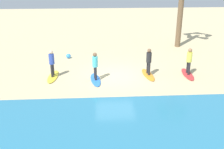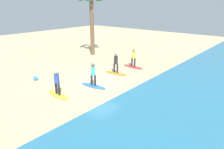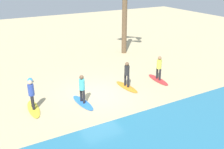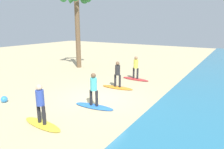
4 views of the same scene
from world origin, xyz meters
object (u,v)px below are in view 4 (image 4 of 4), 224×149
(palm_tree, at_px, (77,3))
(surfboard_blue, at_px, (94,106))
(beach_ball, at_px, (4,99))
(surfer_red, at_px, (136,66))
(surfboard_red, at_px, (135,79))
(surfer_orange, at_px, (118,72))
(surfer_blue, at_px, (94,87))
(surfboard_orange, at_px, (117,87))
(surfer_yellow, at_px, (40,101))
(surfboard_yellow, at_px, (42,124))

(palm_tree, bearing_deg, surfboard_blue, 45.11)
(surfboard_blue, bearing_deg, beach_ball, -161.96)
(surfer_red, relative_size, palm_tree, 0.23)
(surfer_red, relative_size, surfboard_blue, 0.78)
(surfboard_red, height_order, surfboard_blue, same)
(surfer_orange, xyz_separation_m, surfer_blue, (3.29, 0.60, 0.00))
(surfboard_orange, distance_m, palm_tree, 9.43)
(surfer_red, relative_size, beach_ball, 4.84)
(surfboard_orange, distance_m, surfer_yellow, 5.98)
(surfboard_orange, bearing_deg, surfer_blue, -85.33)
(surfer_blue, xyz_separation_m, surfer_yellow, (2.61, -0.66, 0.00))
(surfboard_red, bearing_deg, beach_ball, -113.44)
(surfer_yellow, height_order, palm_tree, palm_tree)
(palm_tree, bearing_deg, beach_ball, 16.60)
(surfer_orange, bearing_deg, palm_tree, -120.07)
(surfboard_orange, xyz_separation_m, beach_ball, (5.26, -3.77, 0.12))
(surfer_red, height_order, surfer_orange, same)
(surfer_red, height_order, surfer_yellow, same)
(surfboard_blue, bearing_deg, palm_tree, 128.88)
(surfer_orange, relative_size, surfer_yellow, 1.00)
(surfer_blue, bearing_deg, surfer_red, -174.80)
(surfer_red, height_order, beach_ball, surfer_red)
(surfboard_yellow, distance_m, surfer_yellow, 0.99)
(surfboard_orange, relative_size, surfer_blue, 1.28)
(surfboard_red, distance_m, palm_tree, 8.80)
(beach_ball, bearing_deg, surfboard_yellow, 80.30)
(surfboard_orange, height_order, surfboard_yellow, same)
(surfboard_yellow, relative_size, surfer_yellow, 1.28)
(surfboard_orange, height_order, palm_tree, palm_tree)
(surfboard_red, height_order, palm_tree, palm_tree)
(surfer_red, distance_m, surfboard_blue, 5.90)
(surfer_blue, height_order, surfboard_yellow, surfer_blue)
(surfer_yellow, bearing_deg, surfboard_red, 179.13)
(surfboard_orange, bearing_deg, surfer_orange, -5.63)
(surfer_blue, bearing_deg, beach_ball, -65.73)
(surfboard_yellow, bearing_deg, surfboard_orange, 92.75)
(surfboard_orange, distance_m, beach_ball, 6.48)
(surfer_orange, bearing_deg, beach_ball, -35.65)
(surfboard_red, bearing_deg, surfboard_yellow, -87.96)
(surfer_red, distance_m, surfboard_orange, 2.69)
(surfboard_red, bearing_deg, surfer_blue, -81.89)
(surfboard_red, bearing_deg, surfer_yellow, -87.96)
(surfer_red, height_order, surfboard_blue, surfer_red)
(surfboard_blue, distance_m, palm_tree, 11.51)
(surfer_yellow, bearing_deg, surfboard_yellow, -1.79)
(surfboard_blue, bearing_deg, surfer_orange, 94.07)
(surfboard_blue, relative_size, surfer_blue, 1.28)
(surfer_blue, relative_size, palm_tree, 0.23)
(surfboard_blue, distance_m, surfer_blue, 0.99)
(surfboard_red, height_order, surfer_red, surfer_red)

